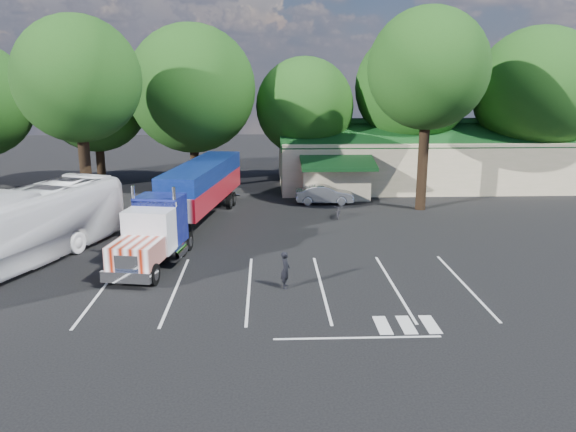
{
  "coord_description": "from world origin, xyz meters",
  "views": [
    {
      "loc": [
        0.82,
        -29.17,
        9.07
      ],
      "look_at": [
        1.91,
        -1.06,
        2.0
      ],
      "focal_mm": 35.0,
      "sensor_mm": 36.0,
      "label": 1
    }
  ],
  "objects_px": {
    "bicycle": "(338,211)",
    "silver_sedan": "(324,194)",
    "tour_bus": "(14,229)",
    "semi_truck": "(192,194)",
    "woman": "(285,270)"
  },
  "relations": [
    {
      "from": "woman",
      "to": "tour_bus",
      "type": "bearing_deg",
      "value": 81.88
    },
    {
      "from": "tour_bus",
      "to": "silver_sedan",
      "type": "relative_size",
      "value": 3.23
    },
    {
      "from": "semi_truck",
      "to": "bicycle",
      "type": "bearing_deg",
      "value": 25.09
    },
    {
      "from": "semi_truck",
      "to": "tour_bus",
      "type": "height_order",
      "value": "semi_truck"
    },
    {
      "from": "bicycle",
      "to": "silver_sedan",
      "type": "relative_size",
      "value": 0.39
    },
    {
      "from": "woman",
      "to": "semi_truck",
      "type": "bearing_deg",
      "value": 34.48
    },
    {
      "from": "woman",
      "to": "bicycle",
      "type": "distance_m",
      "value": 12.94
    },
    {
      "from": "woman",
      "to": "silver_sedan",
      "type": "xyz_separation_m",
      "value": [
        3.4,
        16.5,
        -0.13
      ]
    },
    {
      "from": "woman",
      "to": "tour_bus",
      "type": "distance_m",
      "value": 13.42
    },
    {
      "from": "woman",
      "to": "bicycle",
      "type": "bearing_deg",
      "value": -11.25
    },
    {
      "from": "bicycle",
      "to": "silver_sedan",
      "type": "xyz_separation_m",
      "value": [
        -0.5,
        4.17,
        0.25
      ]
    },
    {
      "from": "bicycle",
      "to": "silver_sedan",
      "type": "bearing_deg",
      "value": 106.71
    },
    {
      "from": "semi_truck",
      "to": "woman",
      "type": "distance_m",
      "value": 11.2
    },
    {
      "from": "semi_truck",
      "to": "tour_bus",
      "type": "relative_size",
      "value": 1.37
    },
    {
      "from": "bicycle",
      "to": "tour_bus",
      "type": "distance_m",
      "value": 19.16
    }
  ]
}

